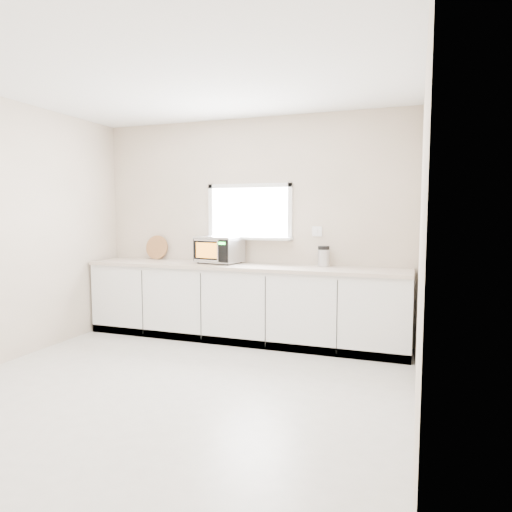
% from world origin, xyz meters
% --- Properties ---
extents(ground, '(4.00, 4.00, 0.00)m').
position_xyz_m(ground, '(0.00, 0.00, 0.00)').
color(ground, beige).
rests_on(ground, ground).
extents(back_wall, '(4.00, 0.17, 2.70)m').
position_xyz_m(back_wall, '(0.00, 2.00, 1.36)').
color(back_wall, beige).
rests_on(back_wall, ground).
extents(cabinets, '(3.92, 0.60, 0.88)m').
position_xyz_m(cabinets, '(0.00, 1.70, 0.44)').
color(cabinets, white).
rests_on(cabinets, ground).
extents(countertop, '(3.92, 0.64, 0.04)m').
position_xyz_m(countertop, '(0.00, 1.69, 0.90)').
color(countertop, beige).
rests_on(countertop, cabinets).
extents(microwave, '(0.57, 0.49, 0.33)m').
position_xyz_m(microwave, '(-0.33, 1.78, 1.09)').
color(microwave, black).
rests_on(microwave, countertop).
extents(knife_block, '(0.13, 0.22, 0.29)m').
position_xyz_m(knife_block, '(-0.47, 1.73, 1.04)').
color(knife_block, '#4D371B').
rests_on(knife_block, countertop).
extents(cutting_board, '(0.32, 0.08, 0.32)m').
position_xyz_m(cutting_board, '(-1.31, 1.94, 1.08)').
color(cutting_board, '#A97741').
rests_on(cutting_board, countertop).
extents(coffee_grinder, '(0.16, 0.16, 0.24)m').
position_xyz_m(coffee_grinder, '(0.96, 1.88, 1.04)').
color(coffee_grinder, silver).
rests_on(coffee_grinder, countertop).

